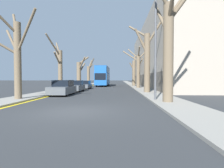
{
  "coord_description": "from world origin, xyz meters",
  "views": [
    {
      "loc": [
        2.27,
        -8.7,
        1.67
      ],
      "look_at": [
        0.81,
        25.29,
        0.61
      ],
      "focal_mm": 28.0,
      "sensor_mm": 36.0,
      "label": 1
    }
  ],
  "objects_px": {
    "parked_car_0": "(63,88)",
    "street_tree_right_3": "(134,72)",
    "street_tree_right_1": "(147,58)",
    "parked_car_2": "(85,85)",
    "double_decker_bus": "(103,75)",
    "street_tree_left_2": "(79,73)",
    "street_tree_left_3": "(89,74)",
    "lamp_post": "(154,37)",
    "street_tree_left_1": "(59,67)",
    "street_tree_right_2": "(138,68)",
    "street_tree_right_0": "(169,43)",
    "parked_car_1": "(75,86)",
    "street_tree_left_0": "(16,55)"
  },
  "relations": [
    {
      "from": "street_tree_right_2",
      "to": "parked_car_1",
      "type": "distance_m",
      "value": 12.29
    },
    {
      "from": "street_tree_right_3",
      "to": "street_tree_right_2",
      "type": "bearing_deg",
      "value": -90.02
    },
    {
      "from": "parked_car_0",
      "to": "parked_car_1",
      "type": "relative_size",
      "value": 1.02
    },
    {
      "from": "street_tree_left_0",
      "to": "street_tree_left_1",
      "type": "relative_size",
      "value": 0.98
    },
    {
      "from": "street_tree_right_1",
      "to": "parked_car_2",
      "type": "distance_m",
      "value": 12.38
    },
    {
      "from": "street_tree_left_1",
      "to": "street_tree_right_1",
      "type": "xyz_separation_m",
      "value": [
        10.87,
        -2.0,
        0.83
      ]
    },
    {
      "from": "double_decker_bus",
      "to": "lamp_post",
      "type": "relative_size",
      "value": 1.3
    },
    {
      "from": "street_tree_left_0",
      "to": "street_tree_left_2",
      "type": "bearing_deg",
      "value": 89.22
    },
    {
      "from": "parked_car_1",
      "to": "street_tree_left_3",
      "type": "bearing_deg",
      "value": 95.35
    },
    {
      "from": "street_tree_left_3",
      "to": "lamp_post",
      "type": "xyz_separation_m",
      "value": [
        10.23,
        -30.65,
        1.8
      ]
    },
    {
      "from": "street_tree_right_1",
      "to": "double_decker_bus",
      "type": "xyz_separation_m",
      "value": [
        -6.87,
        19.23,
        -1.55
      ]
    },
    {
      "from": "street_tree_left_0",
      "to": "parked_car_1",
      "type": "height_order",
      "value": "street_tree_left_0"
    },
    {
      "from": "parked_car_0",
      "to": "street_tree_left_0",
      "type": "bearing_deg",
      "value": -116.5
    },
    {
      "from": "street_tree_left_1",
      "to": "parked_car_0",
      "type": "distance_m",
      "value": 5.93
    },
    {
      "from": "street_tree_left_1",
      "to": "street_tree_right_0",
      "type": "relative_size",
      "value": 0.79
    },
    {
      "from": "street_tree_left_2",
      "to": "parked_car_2",
      "type": "xyz_separation_m",
      "value": [
        1.88,
        -4.44,
        -2.08
      ]
    },
    {
      "from": "lamp_post",
      "to": "street_tree_left_1",
      "type": "bearing_deg",
      "value": 137.6
    },
    {
      "from": "street_tree_left_0",
      "to": "street_tree_right_0",
      "type": "height_order",
      "value": "street_tree_right_0"
    },
    {
      "from": "parked_car_0",
      "to": "street_tree_right_3",
      "type": "bearing_deg",
      "value": 67.46
    },
    {
      "from": "street_tree_right_3",
      "to": "lamp_post",
      "type": "xyz_separation_m",
      "value": [
        -0.61,
        -25.72,
        1.67
      ]
    },
    {
      "from": "street_tree_right_3",
      "to": "lamp_post",
      "type": "height_order",
      "value": "lamp_post"
    },
    {
      "from": "street_tree_right_1",
      "to": "parked_car_2",
      "type": "relative_size",
      "value": 2.07
    },
    {
      "from": "street_tree_left_2",
      "to": "street_tree_right_3",
      "type": "relative_size",
      "value": 0.82
    },
    {
      "from": "double_decker_bus",
      "to": "parked_car_2",
      "type": "xyz_separation_m",
      "value": [
        -1.95,
        -11.21,
        -1.8
      ]
    },
    {
      "from": "street_tree_left_2",
      "to": "street_tree_right_3",
      "type": "bearing_deg",
      "value": 28.67
    },
    {
      "from": "street_tree_right_3",
      "to": "double_decker_bus",
      "type": "height_order",
      "value": "street_tree_right_3"
    },
    {
      "from": "street_tree_left_2",
      "to": "parked_car_0",
      "type": "bearing_deg",
      "value": -83.08
    },
    {
      "from": "parked_car_2",
      "to": "lamp_post",
      "type": "xyz_separation_m",
      "value": [
        8.24,
        -15.41,
        4.09
      ]
    },
    {
      "from": "street_tree_left_2",
      "to": "street_tree_right_0",
      "type": "relative_size",
      "value": 0.66
    },
    {
      "from": "street_tree_left_0",
      "to": "parked_car_1",
      "type": "relative_size",
      "value": 1.73
    },
    {
      "from": "street_tree_left_3",
      "to": "parked_car_2",
      "type": "bearing_deg",
      "value": -82.57
    },
    {
      "from": "street_tree_left_1",
      "to": "double_decker_bus",
      "type": "height_order",
      "value": "street_tree_left_1"
    },
    {
      "from": "street_tree_left_3",
      "to": "parked_car_1",
      "type": "xyz_separation_m",
      "value": [
        1.99,
        -21.2,
        -2.25
      ]
    },
    {
      "from": "double_decker_bus",
      "to": "parked_car_0",
      "type": "height_order",
      "value": "double_decker_bus"
    },
    {
      "from": "street_tree_left_3",
      "to": "street_tree_right_2",
      "type": "relative_size",
      "value": 0.93
    },
    {
      "from": "street_tree_left_3",
      "to": "street_tree_right_1",
      "type": "bearing_deg",
      "value": -65.07
    },
    {
      "from": "street_tree_right_2",
      "to": "street_tree_right_0",
      "type": "bearing_deg",
      "value": -89.56
    },
    {
      "from": "street_tree_left_3",
      "to": "lamp_post",
      "type": "height_order",
      "value": "lamp_post"
    },
    {
      "from": "street_tree_right_1",
      "to": "street_tree_right_3",
      "type": "bearing_deg",
      "value": 89.91
    },
    {
      "from": "double_decker_bus",
      "to": "street_tree_right_1",
      "type": "bearing_deg",
      "value": -70.33
    },
    {
      "from": "street_tree_left_1",
      "to": "parked_car_0",
      "type": "height_order",
      "value": "street_tree_left_1"
    },
    {
      "from": "street_tree_right_0",
      "to": "street_tree_left_1",
      "type": "bearing_deg",
      "value": 136.43
    },
    {
      "from": "street_tree_right_3",
      "to": "parked_car_2",
      "type": "xyz_separation_m",
      "value": [
        -8.85,
        -10.31,
        -2.42
      ]
    },
    {
      "from": "street_tree_right_0",
      "to": "parked_car_0",
      "type": "relative_size",
      "value": 2.22
    },
    {
      "from": "street_tree_right_1",
      "to": "street_tree_left_1",
      "type": "bearing_deg",
      "value": 169.58
    },
    {
      "from": "street_tree_left_0",
      "to": "street_tree_right_3",
      "type": "xyz_separation_m",
      "value": [
        10.99,
        25.62,
        -0.37
      ]
    },
    {
      "from": "parked_car_1",
      "to": "parked_car_0",
      "type": "bearing_deg",
      "value": -90.0
    },
    {
      "from": "parked_car_1",
      "to": "parked_car_2",
      "type": "distance_m",
      "value": 5.96
    },
    {
      "from": "street_tree_right_0",
      "to": "parked_car_1",
      "type": "height_order",
      "value": "street_tree_right_0"
    },
    {
      "from": "parked_car_0",
      "to": "lamp_post",
      "type": "xyz_separation_m",
      "value": [
        8.24,
        -4.4,
        4.02
      ]
    }
  ]
}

